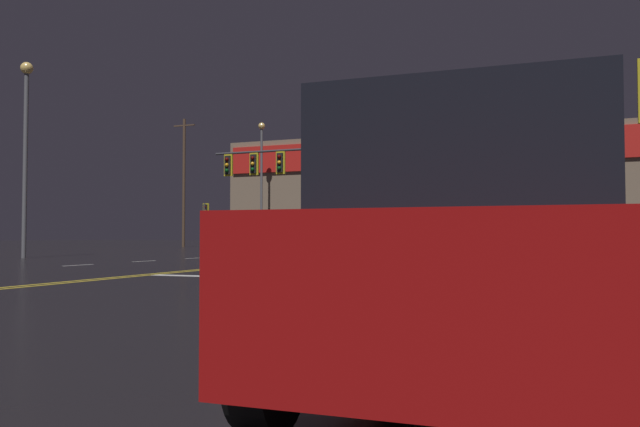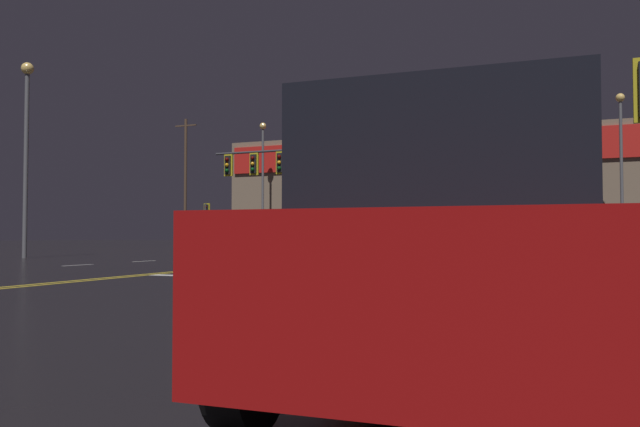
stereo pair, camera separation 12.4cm
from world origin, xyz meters
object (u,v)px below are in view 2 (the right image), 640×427
at_px(streetlight_far_left, 621,151).
at_px(parked_car, 459,245).
at_px(streetlight_near_right, 26,132).
at_px(traffic_signal_median, 266,170).
at_px(traffic_signal_corner_northwest, 206,216).
at_px(streetlight_near_left, 263,169).

distance_m(streetlight_far_left, parked_car, 40.51).
xyz_separation_m(streetlight_near_right, parked_car, (22.40, -17.04, -4.84)).
height_order(traffic_signal_median, parked_car, traffic_signal_median).
bearing_deg(traffic_signal_corner_northwest, traffic_signal_median, -47.09).
height_order(streetlight_near_left, parked_car, streetlight_near_left).
distance_m(streetlight_near_right, streetlight_far_left, 34.89).
relative_size(traffic_signal_corner_northwest, streetlight_far_left, 0.30).
bearing_deg(traffic_signal_corner_northwest, streetlight_far_left, 21.37).
height_order(traffic_signal_median, traffic_signal_corner_northwest, traffic_signal_median).
relative_size(streetlight_near_left, streetlight_far_left, 1.02).
height_order(traffic_signal_corner_northwest, streetlight_near_left, streetlight_near_left).
distance_m(traffic_signal_corner_northwest, streetlight_far_left, 27.10).
distance_m(streetlight_near_left, streetlight_far_left, 26.88).
bearing_deg(traffic_signal_median, traffic_signal_corner_northwest, 132.91).
distance_m(streetlight_near_right, parked_car, 28.56).
relative_size(traffic_signal_median, parked_car, 1.15).
bearing_deg(streetlight_near_right, parked_car, -37.26).
xyz_separation_m(streetlight_near_right, streetlight_far_left, (26.31, 22.91, 0.67)).
distance_m(traffic_signal_median, traffic_signal_corner_northwest, 13.83).
height_order(streetlight_near_left, streetlight_near_right, streetlight_near_left).
relative_size(traffic_signal_median, streetlight_near_left, 0.48).
xyz_separation_m(traffic_signal_corner_northwest, streetlight_near_left, (-1.88, 11.65, 4.30)).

